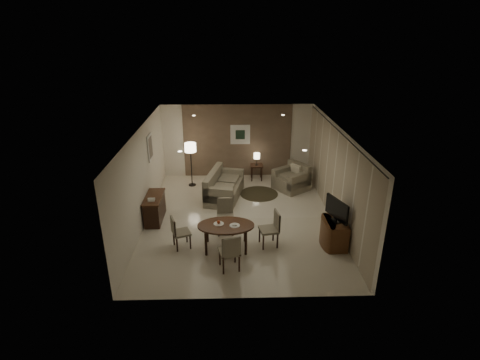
{
  "coord_description": "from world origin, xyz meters",
  "views": [
    {
      "loc": [
        -0.28,
        -9.79,
        5.29
      ],
      "look_at": [
        0.0,
        0.2,
        1.15
      ],
      "focal_mm": 28.0,
      "sensor_mm": 36.0,
      "label": 1
    }
  ],
  "objects_px": {
    "armchair": "(291,177)",
    "floor_lamp": "(191,165)",
    "console_desk": "(155,208)",
    "chair_right": "(269,229)",
    "side_table": "(256,172)",
    "tv_cabinet": "(335,233)",
    "dining_table": "(226,236)",
    "chair_left": "(181,232)",
    "sofa": "(224,185)",
    "chair_near": "(229,251)",
    "chair_far": "(225,217)"
  },
  "relations": [
    {
      "from": "chair_left",
      "to": "chair_near",
      "type": "bearing_deg",
      "value": -149.1
    },
    {
      "from": "tv_cabinet",
      "to": "dining_table",
      "type": "relative_size",
      "value": 0.63
    },
    {
      "from": "console_desk",
      "to": "chair_right",
      "type": "bearing_deg",
      "value": -24.77
    },
    {
      "from": "dining_table",
      "to": "side_table",
      "type": "distance_m",
      "value": 4.73
    },
    {
      "from": "console_desk",
      "to": "dining_table",
      "type": "height_order",
      "value": "console_desk"
    },
    {
      "from": "console_desk",
      "to": "tv_cabinet",
      "type": "bearing_deg",
      "value": -17.05
    },
    {
      "from": "chair_near",
      "to": "sofa",
      "type": "distance_m",
      "value": 3.94
    },
    {
      "from": "chair_left",
      "to": "armchair",
      "type": "distance_m",
      "value": 4.92
    },
    {
      "from": "dining_table",
      "to": "console_desk",
      "type": "bearing_deg",
      "value": 142.96
    },
    {
      "from": "dining_table",
      "to": "chair_far",
      "type": "height_order",
      "value": "chair_far"
    },
    {
      "from": "chair_near",
      "to": "floor_lamp",
      "type": "bearing_deg",
      "value": -89.04
    },
    {
      "from": "tv_cabinet",
      "to": "chair_near",
      "type": "xyz_separation_m",
      "value": [
        -2.72,
        -0.94,
        0.12
      ]
    },
    {
      "from": "tv_cabinet",
      "to": "chair_right",
      "type": "height_order",
      "value": "chair_right"
    },
    {
      "from": "console_desk",
      "to": "floor_lamp",
      "type": "bearing_deg",
      "value": 71.64
    },
    {
      "from": "chair_far",
      "to": "armchair",
      "type": "bearing_deg",
      "value": 50.22
    },
    {
      "from": "chair_left",
      "to": "console_desk",
      "type": "bearing_deg",
      "value": 11.58
    },
    {
      "from": "tv_cabinet",
      "to": "dining_table",
      "type": "xyz_separation_m",
      "value": [
        -2.81,
        -0.07,
        -0.01
      ]
    },
    {
      "from": "chair_near",
      "to": "side_table",
      "type": "bearing_deg",
      "value": -114.37
    },
    {
      "from": "armchair",
      "to": "floor_lamp",
      "type": "distance_m",
      "value": 3.51
    },
    {
      "from": "chair_far",
      "to": "floor_lamp",
      "type": "relative_size",
      "value": 0.61
    },
    {
      "from": "chair_left",
      "to": "floor_lamp",
      "type": "xyz_separation_m",
      "value": [
        -0.11,
        4.04,
        0.35
      ]
    },
    {
      "from": "chair_right",
      "to": "armchair",
      "type": "relative_size",
      "value": 0.93
    },
    {
      "from": "sofa",
      "to": "chair_far",
      "type": "bearing_deg",
      "value": -166.04
    },
    {
      "from": "side_table",
      "to": "chair_near",
      "type": "bearing_deg",
      "value": -100.5
    },
    {
      "from": "tv_cabinet",
      "to": "armchair",
      "type": "relative_size",
      "value": 0.9
    },
    {
      "from": "tv_cabinet",
      "to": "side_table",
      "type": "xyz_separation_m",
      "value": [
        -1.71,
        4.53,
        -0.07
      ]
    },
    {
      "from": "chair_left",
      "to": "sofa",
      "type": "height_order",
      "value": "sofa"
    },
    {
      "from": "chair_near",
      "to": "sofa",
      "type": "xyz_separation_m",
      "value": [
        -0.15,
        3.93,
        -0.02
      ]
    },
    {
      "from": "armchair",
      "to": "console_desk",
      "type": "bearing_deg",
      "value": -99.03
    },
    {
      "from": "chair_right",
      "to": "armchair",
      "type": "bearing_deg",
      "value": 151.83
    },
    {
      "from": "tv_cabinet",
      "to": "side_table",
      "type": "bearing_deg",
      "value": 110.69
    },
    {
      "from": "chair_left",
      "to": "armchair",
      "type": "relative_size",
      "value": 0.86
    },
    {
      "from": "chair_near",
      "to": "chair_left",
      "type": "bearing_deg",
      "value": -51.93
    },
    {
      "from": "console_desk",
      "to": "floor_lamp",
      "type": "xyz_separation_m",
      "value": [
        0.85,
        2.55,
        0.4
      ]
    },
    {
      "from": "console_desk",
      "to": "sofa",
      "type": "distance_m",
      "value": 2.51
    },
    {
      "from": "chair_near",
      "to": "armchair",
      "type": "distance_m",
      "value": 5.02
    },
    {
      "from": "armchair",
      "to": "side_table",
      "type": "bearing_deg",
      "value": -164.33
    },
    {
      "from": "chair_right",
      "to": "side_table",
      "type": "height_order",
      "value": "chair_right"
    },
    {
      "from": "dining_table",
      "to": "chair_right",
      "type": "relative_size",
      "value": 1.53
    },
    {
      "from": "armchair",
      "to": "floor_lamp",
      "type": "xyz_separation_m",
      "value": [
        -3.47,
        0.45,
        0.33
      ]
    },
    {
      "from": "side_table",
      "to": "chair_right",
      "type": "bearing_deg",
      "value": -90.04
    },
    {
      "from": "chair_far",
      "to": "chair_left",
      "type": "xyz_separation_m",
      "value": [
        -1.11,
        -0.69,
        -0.04
      ]
    },
    {
      "from": "tv_cabinet",
      "to": "floor_lamp",
      "type": "relative_size",
      "value": 0.58
    },
    {
      "from": "console_desk",
      "to": "tv_cabinet",
      "type": "relative_size",
      "value": 1.33
    },
    {
      "from": "tv_cabinet",
      "to": "sofa",
      "type": "bearing_deg",
      "value": 133.82
    },
    {
      "from": "tv_cabinet",
      "to": "armchair",
      "type": "bearing_deg",
      "value": 99.1
    },
    {
      "from": "chair_near",
      "to": "dining_table",
      "type": "bearing_deg",
      "value": -98.47
    },
    {
      "from": "chair_right",
      "to": "sofa",
      "type": "bearing_deg",
      "value": -169.06
    },
    {
      "from": "tv_cabinet",
      "to": "chair_left",
      "type": "height_order",
      "value": "chair_left"
    },
    {
      "from": "chair_far",
      "to": "floor_lamp",
      "type": "xyz_separation_m",
      "value": [
        -1.22,
        3.34,
        0.31
      ]
    }
  ]
}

